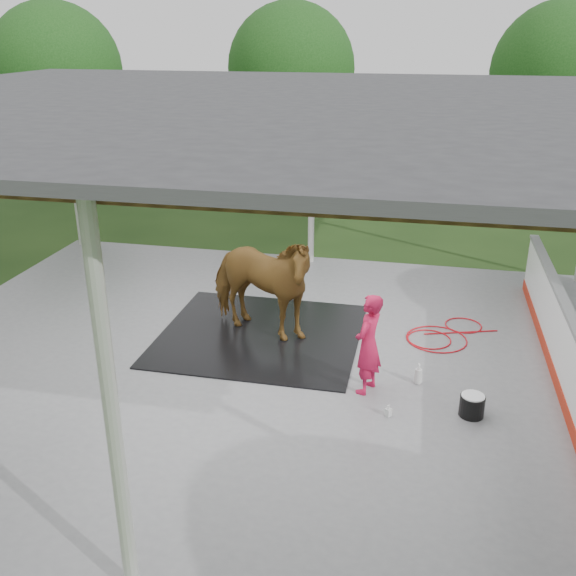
% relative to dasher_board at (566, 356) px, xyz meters
% --- Properties ---
extents(ground, '(100.00, 100.00, 0.00)m').
position_rel_dasher_board_xyz_m(ground, '(-4.60, 0.00, -0.59)').
color(ground, '#1E3814').
extents(concrete_slab, '(12.00, 10.00, 0.05)m').
position_rel_dasher_board_xyz_m(concrete_slab, '(-4.60, 0.00, -0.57)').
color(concrete_slab, slate).
rests_on(concrete_slab, ground).
extents(pavilion_structure, '(12.60, 10.60, 4.05)m').
position_rel_dasher_board_xyz_m(pavilion_structure, '(-4.60, -0.00, 3.37)').
color(pavilion_structure, beige).
rests_on(pavilion_structure, ground).
extents(dasher_board, '(0.16, 8.00, 1.15)m').
position_rel_dasher_board_xyz_m(dasher_board, '(0.00, 0.00, 0.00)').
color(dasher_board, '#AC220E').
rests_on(dasher_board, concrete_slab).
extents(tree_belt, '(28.00, 28.00, 5.80)m').
position_rel_dasher_board_xyz_m(tree_belt, '(-4.30, 0.90, 3.20)').
color(tree_belt, '#382314').
rests_on(tree_belt, ground).
extents(rubber_mat, '(3.39, 3.18, 0.03)m').
position_rel_dasher_board_xyz_m(rubber_mat, '(-4.77, 0.79, -0.53)').
color(rubber_mat, black).
rests_on(rubber_mat, concrete_slab).
extents(horse, '(2.42, 1.70, 1.87)m').
position_rel_dasher_board_xyz_m(horse, '(-4.77, 0.79, 0.42)').
color(horse, brown).
rests_on(horse, rubber_mat).
extents(handler, '(0.52, 0.64, 1.52)m').
position_rel_dasher_board_xyz_m(handler, '(-2.80, -0.64, 0.22)').
color(handler, '#BE143E').
rests_on(handler, concrete_slab).
extents(wash_bucket, '(0.34, 0.34, 0.32)m').
position_rel_dasher_board_xyz_m(wash_bucket, '(-1.32, -0.99, -0.38)').
color(wash_bucket, black).
rests_on(wash_bucket, concrete_slab).
extents(soap_bottle_a, '(0.14, 0.14, 0.33)m').
position_rel_dasher_board_xyz_m(soap_bottle_a, '(-2.06, -0.27, -0.38)').
color(soap_bottle_a, silver).
rests_on(soap_bottle_a, concrete_slab).
extents(soap_bottle_b, '(0.11, 0.11, 0.17)m').
position_rel_dasher_board_xyz_m(soap_bottle_b, '(-2.43, -1.24, -0.46)').
color(soap_bottle_b, '#338CD8').
rests_on(soap_bottle_b, concrete_slab).
extents(hose_coil, '(1.56, 1.50, 0.02)m').
position_rel_dasher_board_xyz_m(hose_coil, '(-1.72, 1.39, -0.53)').
color(hose_coil, red).
rests_on(hose_coil, concrete_slab).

